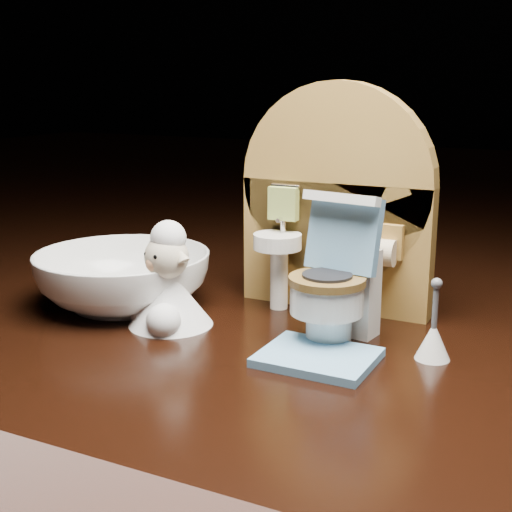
{
  "coord_description": "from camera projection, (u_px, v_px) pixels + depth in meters",
  "views": [
    {
      "loc": [
        0.16,
        -0.37,
        0.15
      ],
      "look_at": [
        -0.03,
        0.01,
        0.05
      ],
      "focal_mm": 50.0,
      "sensor_mm": 36.0,
      "label": 1
    }
  ],
  "objects": [
    {
      "name": "toilet_brush",
      "position": [
        433.0,
        338.0,
        0.39
      ],
      "size": [
        0.02,
        0.02,
        0.05
      ],
      "color": "white",
      "rests_on": "ground"
    },
    {
      "name": "bath_mat",
      "position": [
        318.0,
        357.0,
        0.39
      ],
      "size": [
        0.06,
        0.05,
        0.0
      ],
      "primitive_type": "cube",
      "rotation": [
        0.0,
        0.0,
        -0.01
      ],
      "color": "#679CC3",
      "rests_on": "ground"
    },
    {
      "name": "ceramic_bowl",
      "position": [
        123.0,
        279.0,
        0.49
      ],
      "size": [
        0.14,
        0.14,
        0.04
      ],
      "primitive_type": "imported",
      "rotation": [
        0.0,
        0.0,
        0.21
      ],
      "color": "white",
      "rests_on": "ground"
    },
    {
      "name": "plush_lamb",
      "position": [
        168.0,
        289.0,
        0.45
      ],
      "size": [
        0.05,
        0.06,
        0.07
      ],
      "rotation": [
        0.0,
        0.0,
        -0.36
      ],
      "color": "white",
      "rests_on": "ground"
    },
    {
      "name": "toy_toilet",
      "position": [
        337.0,
        288.0,
        0.42
      ],
      "size": [
        0.05,
        0.06,
        0.09
      ],
      "rotation": [
        0.0,
        0.0,
        -0.16
      ],
      "color": "white",
      "rests_on": "ground"
    },
    {
      "name": "backdrop_panel",
      "position": [
        335.0,
        212.0,
        0.47
      ],
      "size": [
        0.13,
        0.05,
        0.15
      ],
      "color": "olive",
      "rests_on": "ground"
    }
  ]
}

